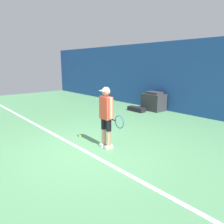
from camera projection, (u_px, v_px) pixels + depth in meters
ground_plane at (90, 151)px, 5.57m from camera, size 24.00×24.00×0.00m
back_wall at (204, 79)px, 8.77m from camera, size 24.00×0.10×3.16m
court_baseline at (87, 152)px, 5.50m from camera, size 21.60×0.10×0.01m
tennis_player at (106, 115)px, 5.63m from camera, size 0.94×0.29×1.62m
tennis_ball at (80, 136)px, 6.62m from camera, size 0.07×0.07×0.07m
covered_chair at (154, 102)px, 10.32m from camera, size 0.99×0.72×0.89m
equipment_bag at (136, 109)px, 10.15m from camera, size 0.88×0.33×0.20m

